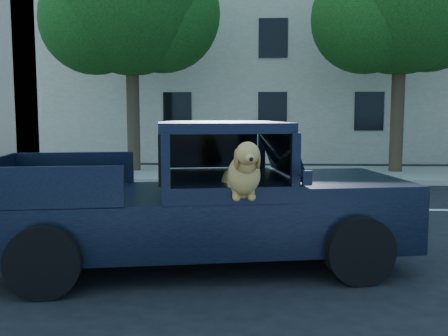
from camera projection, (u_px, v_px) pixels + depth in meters
The scene contains 7 objects.
ground at pixel (251, 250), 7.73m from camera, with size 120.00×120.00×0.00m, color black.
far_sidewalk at pixel (249, 174), 16.86m from camera, with size 60.00×4.00×0.15m, color gray.
lane_stripes at pixel (340, 209), 11.02m from camera, with size 21.60×0.14×0.01m, color silver, non-canonical shape.
street_tree_left at pixel (132, 6), 16.84m from camera, with size 6.00×5.20×8.60m.
street_tree_mid at pixel (402, 4), 16.44m from camera, with size 6.00×5.20×8.60m.
building_main at pixel (312, 62), 23.49m from camera, with size 26.00×6.00×9.00m, color beige.
pickup_truck at pixel (194, 217), 6.95m from camera, with size 5.87×3.22×2.00m.
Camera 1 is at (-0.09, -7.56, 2.11)m, focal length 40.00 mm.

